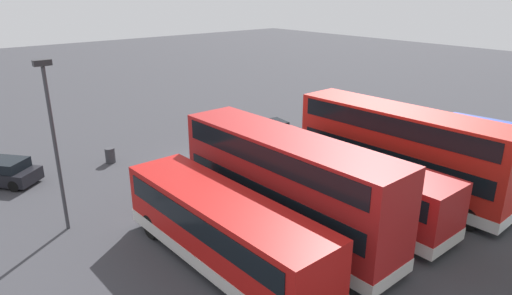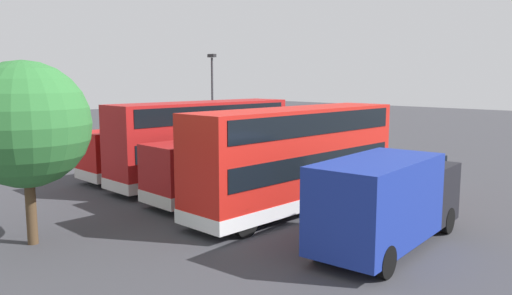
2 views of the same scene
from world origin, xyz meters
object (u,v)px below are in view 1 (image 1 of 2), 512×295
at_px(bus_single_deck_second, 347,181).
at_px(bus_single_deck_fourth, 223,229).
at_px(lamp_post_tall, 54,135).
at_px(car_hatchback_silver, 267,132).
at_px(bus_double_decker_third, 285,183).
at_px(bus_double_decker_near_end, 400,149).
at_px(waste_bin_yellow, 110,155).
at_px(car_small_green, 2,172).
at_px(box_truck_blue, 476,147).

distance_m(bus_single_deck_second, bus_single_deck_fourth, 7.26).
height_order(bus_single_deck_fourth, lamp_post_tall, lamp_post_tall).
xyz_separation_m(bus_single_deck_second, car_hatchback_silver, (-4.08, -10.38, -0.92)).
bearing_deg(bus_single_deck_fourth, bus_double_decker_third, -176.58).
distance_m(bus_double_decker_near_end, waste_bin_yellow, 17.24).
height_order(bus_double_decker_third, waste_bin_yellow, bus_double_decker_third).
height_order(bus_double_decker_third, car_hatchback_silver, bus_double_decker_third).
bearing_deg(bus_single_deck_fourth, car_hatchback_silver, -138.04).
distance_m(bus_double_decker_near_end, car_small_green, 21.69).
bearing_deg(car_hatchback_silver, box_truck_blue, 113.04).
relative_size(bus_double_decker_near_end, waste_bin_yellow, 12.20).
height_order(bus_double_decker_near_end, box_truck_blue, bus_double_decker_near_end).
xyz_separation_m(bus_double_decker_near_end, bus_double_decker_third, (7.55, -0.69, -0.00)).
xyz_separation_m(bus_single_deck_second, lamp_post_tall, (10.98, -7.06, 2.87)).
relative_size(bus_single_deck_second, lamp_post_tall, 1.39).
height_order(bus_double_decker_near_end, bus_double_decker_third, same).
relative_size(box_truck_blue, car_small_green, 1.82).
height_order(bus_double_decker_third, car_small_green, bus_double_decker_third).
height_order(bus_double_decker_third, box_truck_blue, bus_double_decker_third).
distance_m(bus_single_deck_fourth, car_small_green, 15.06).
relative_size(bus_single_deck_second, waste_bin_yellow, 11.15).
distance_m(bus_single_deck_fourth, car_hatchback_silver, 15.28).
distance_m(bus_double_decker_third, lamp_post_tall, 10.04).
height_order(bus_single_deck_second, waste_bin_yellow, bus_single_deck_second).
xyz_separation_m(bus_double_decker_third, bus_single_deck_fourth, (3.51, 0.21, -0.83)).
relative_size(bus_single_deck_second, bus_single_deck_fourth, 1.03).
xyz_separation_m(car_hatchback_silver, waste_bin_yellow, (10.20, -3.28, -0.22)).
height_order(bus_double_decker_near_end, car_small_green, bus_double_decker_near_end).
bearing_deg(bus_double_decker_near_end, bus_double_decker_third, -5.25).
relative_size(bus_double_decker_near_end, car_small_green, 2.73).
height_order(lamp_post_tall, waste_bin_yellow, lamp_post_tall).
bearing_deg(bus_double_decker_third, lamp_post_tall, -42.73).
height_order(bus_double_decker_near_end, lamp_post_tall, lamp_post_tall).
relative_size(bus_double_decker_third, lamp_post_tall, 1.46).
xyz_separation_m(car_hatchback_silver, car_small_green, (16.10, -4.06, 0.00)).
bearing_deg(box_truck_blue, car_hatchback_silver, -66.96).
height_order(bus_double_decker_near_end, waste_bin_yellow, bus_double_decker_near_end).
relative_size(bus_double_decker_third, waste_bin_yellow, 11.72).
height_order(box_truck_blue, car_small_green, box_truck_blue).
height_order(bus_single_deck_second, box_truck_blue, box_truck_blue).
relative_size(bus_double_decker_near_end, box_truck_blue, 1.50).
relative_size(car_hatchback_silver, lamp_post_tall, 0.55).
bearing_deg(car_small_green, bus_single_deck_fourth, 108.46).
distance_m(bus_double_decker_third, box_truck_blue, 13.24).
xyz_separation_m(car_small_green, lamp_post_tall, (-1.04, 7.37, 3.79)).
distance_m(lamp_post_tall, waste_bin_yellow, 9.12).
relative_size(bus_single_deck_fourth, car_hatchback_silver, 2.47).
bearing_deg(lamp_post_tall, box_truck_blue, 156.27).
distance_m(box_truck_blue, car_hatchback_silver, 13.31).
distance_m(bus_double_decker_third, bus_single_deck_fourth, 3.61).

